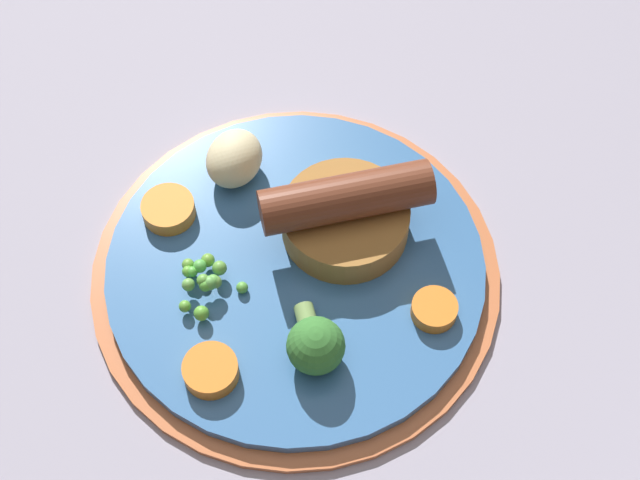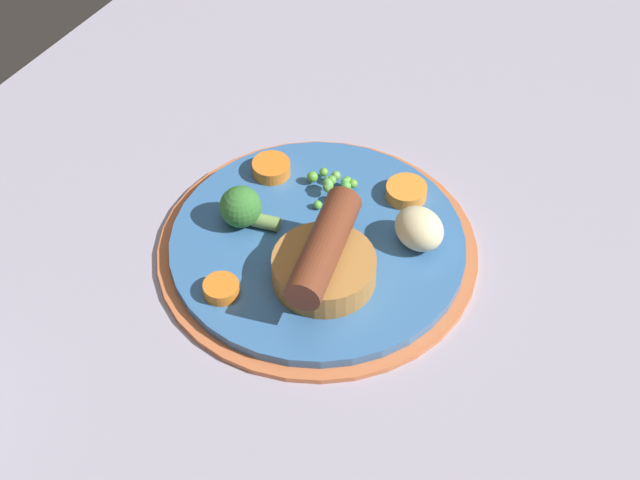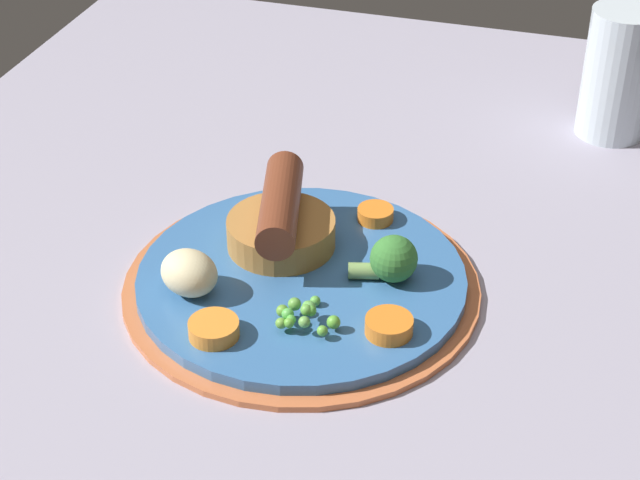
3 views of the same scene
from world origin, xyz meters
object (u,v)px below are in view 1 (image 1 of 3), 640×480
Objects in this scene: broccoli_floret_near at (315,344)px; carrot_slice_5 at (211,370)px; sausage_pudding at (346,212)px; dinner_plate at (296,269)px; carrot_slice_2 at (434,309)px; potato_chunk_0 at (234,158)px; carrot_slice_1 at (168,209)px; pea_pile at (205,281)px.

carrot_slice_5 is (-6.29, -1.40, -1.10)cm from broccoli_floret_near.
dinner_plate is at bearing 25.29° from sausage_pudding.
carrot_slice_2 is 0.86× the size of carrot_slice_5.
carrot_slice_2 is (5.69, -6.13, -1.64)cm from sausage_pudding.
sausage_pudding reaches higher than broccoli_floret_near.
carrot_slice_1 is at bearing -140.20° from potato_chunk_0.
carrot_slice_5 is at bearing 38.52° from sausage_pudding.
pea_pile is 9.28cm from potato_chunk_0.
pea_pile is at bearing -61.61° from carrot_slice_1.
sausage_pudding is 3.19× the size of carrot_slice_1.
potato_chunk_0 is 17.08cm from carrot_slice_2.
dinner_plate is 7.98× the size of carrot_slice_5.
dinner_plate is at bearing -58.26° from potato_chunk_0.
carrot_slice_5 reaches higher than carrot_slice_2.
pea_pile is 8.50cm from broccoli_floret_near.
potato_chunk_0 is (-7.64, 4.48, -0.46)cm from sausage_pudding.
broccoli_floret_near is at bearing -45.00° from carrot_slice_1.
pea_pile reaches higher than carrot_slice_1.
sausage_pudding is 2.41× the size of pea_pile.
sausage_pudding is 2.55× the size of potato_chunk_0.
carrot_slice_2 is 14.43cm from carrot_slice_5.
sausage_pudding is (3.21, 2.68, 3.00)cm from dinner_plate.
sausage_pudding is at bearing 132.89° from carrot_slice_2.
broccoli_floret_near is 1.16× the size of potato_chunk_0.
carrot_slice_2 is (14.55, -1.44, -0.45)cm from pea_pile.
carrot_slice_5 is at bearing -91.39° from potato_chunk_0.
dinner_plate is at bearing 158.82° from carrot_slice_2.
sausage_pudding is 8.52cm from carrot_slice_2.
dinner_plate is 9.65cm from carrot_slice_2.
potato_chunk_0 is at bearing 88.61° from carrot_slice_5.
carrot_slice_5 is at bearing -92.79° from broccoli_floret_near.
potato_chunk_0 reaches higher than carrot_slice_1.
broccoli_floret_near is at bearing 64.93° from sausage_pudding.
carrot_slice_5 is at bearing -121.04° from dinner_plate.
broccoli_floret_near is at bearing -157.19° from carrot_slice_2.
broccoli_floret_near reaches higher than carrot_slice_5.
pea_pile reaches higher than carrot_slice_2.
broccoli_floret_near is 14.95cm from potato_chunk_0.
carrot_slice_2 is at bearing -5.65° from pea_pile.
broccoli_floret_near is 8.13cm from carrot_slice_2.
potato_chunk_0 is (1.22, 9.17, 0.72)cm from pea_pile.
broccoli_floret_near is at bearing 12.56° from carrot_slice_5.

